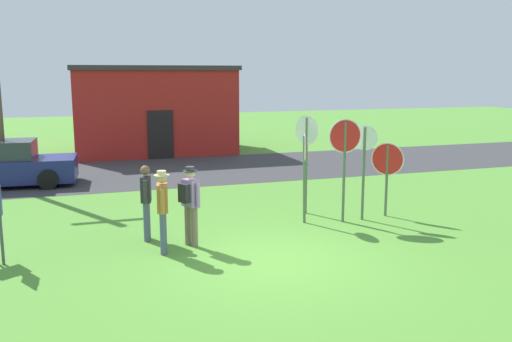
# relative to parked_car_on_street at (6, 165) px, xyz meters

# --- Properties ---
(ground_plane) EXTENTS (80.00, 80.00, 0.00)m
(ground_plane) POSITION_rel_parked_car_on_street_xyz_m (5.89, -9.69, -0.69)
(ground_plane) COLOR #518E33
(street_asphalt) EXTENTS (60.00, 6.40, 0.01)m
(street_asphalt) POSITION_rel_parked_car_on_street_xyz_m (5.89, 1.03, -0.68)
(street_asphalt) COLOR #38383A
(street_asphalt) RESTS_ON ground
(building_background) EXTENTS (7.31, 5.40, 4.00)m
(building_background) POSITION_rel_parked_car_on_street_xyz_m (5.73, 6.83, 1.32)
(building_background) COLOR #B2231E
(building_background) RESTS_ON ground
(parked_car_on_street) EXTENTS (4.42, 2.26, 1.51)m
(parked_car_on_street) POSITION_rel_parked_car_on_street_xyz_m (0.00, 0.00, 0.00)
(parked_car_on_street) COLOR navy
(parked_car_on_street) RESTS_ON ground
(stop_sign_center_cluster) EXTENTS (0.34, 0.71, 2.61)m
(stop_sign_center_cluster) POSITION_rel_parked_car_on_street_xyz_m (7.96, -6.38, 1.11)
(stop_sign_center_cluster) COLOR #51664C
(stop_sign_center_cluster) RESTS_ON ground
(stop_sign_leaning_right) EXTENTS (0.84, 0.10, 2.59)m
(stop_sign_leaning_right) POSITION_rel_parked_car_on_street_xyz_m (8.50, -7.49, 1.10)
(stop_sign_leaning_right) COLOR #51664C
(stop_sign_leaning_right) RESTS_ON ground
(stop_sign_rear_left) EXTENTS (0.59, 0.64, 1.93)m
(stop_sign_rear_left) POSITION_rel_parked_car_on_street_xyz_m (9.83, -7.31, 0.62)
(stop_sign_rear_left) COLOR #51664C
(stop_sign_rear_left) RESTS_ON ground
(stop_sign_nearest) EXTENTS (0.26, 0.63, 2.23)m
(stop_sign_nearest) POSITION_rel_parked_car_on_street_xyz_m (7.54, -7.24, 0.81)
(stop_sign_nearest) COLOR #51664C
(stop_sign_nearest) RESTS_ON ground
(stop_sign_tallest) EXTENTS (0.54, 0.35, 2.41)m
(stop_sign_tallest) POSITION_rel_parked_car_on_street_xyz_m (9.07, -7.44, 0.92)
(stop_sign_tallest) COLOR #51664C
(stop_sign_tallest) RESTS_ON ground
(person_in_dark_shirt) EXTENTS (0.46, 0.51, 1.74)m
(person_in_dark_shirt) POSITION_rel_parked_car_on_street_xyz_m (4.48, -8.19, 0.32)
(person_in_dark_shirt) COLOR #7A6B56
(person_in_dark_shirt) RESTS_ON ground
(person_holding_notes) EXTENTS (0.32, 0.56, 1.74)m
(person_holding_notes) POSITION_rel_parked_car_on_street_xyz_m (3.85, -8.49, 0.30)
(person_holding_notes) COLOR #4C5670
(person_holding_notes) RESTS_ON ground
(person_with_sunhat) EXTENTS (0.28, 0.56, 1.69)m
(person_with_sunhat) POSITION_rel_parked_car_on_street_xyz_m (3.65, -7.47, 0.26)
(person_with_sunhat) COLOR #4C5670
(person_with_sunhat) RESTS_ON ground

